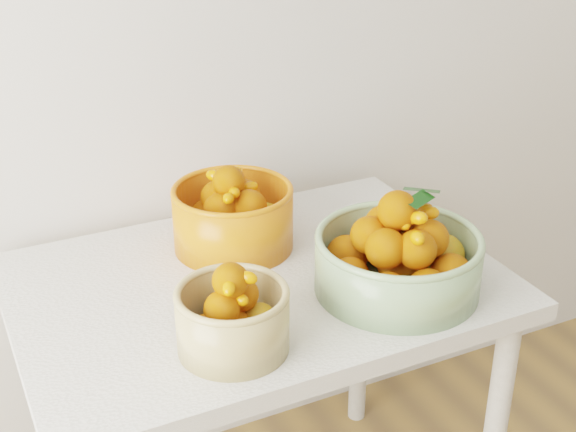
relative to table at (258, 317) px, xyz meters
name	(u,v)px	position (x,y,z in m)	size (l,w,h in m)	color
table	(258,317)	(0.00, 0.00, 0.00)	(1.00, 0.70, 0.75)	silver
bowl_cream	(232,317)	(-0.14, -0.21, 0.16)	(0.24, 0.24, 0.18)	tan
bowl_green	(399,257)	(0.24, -0.16, 0.17)	(0.40, 0.40, 0.22)	#8FB07F
bowl_orange	(233,216)	(0.01, 0.15, 0.17)	(0.33, 0.33, 0.19)	orange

